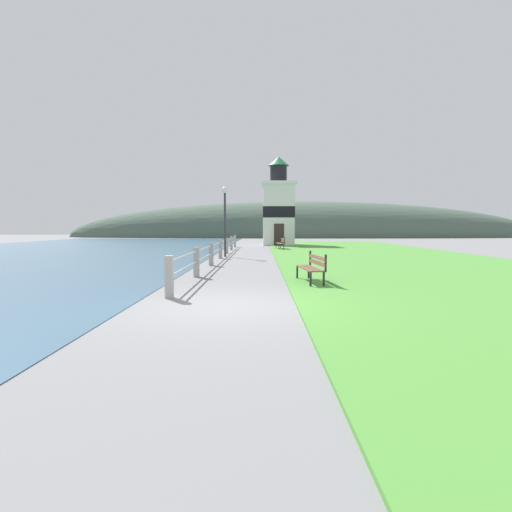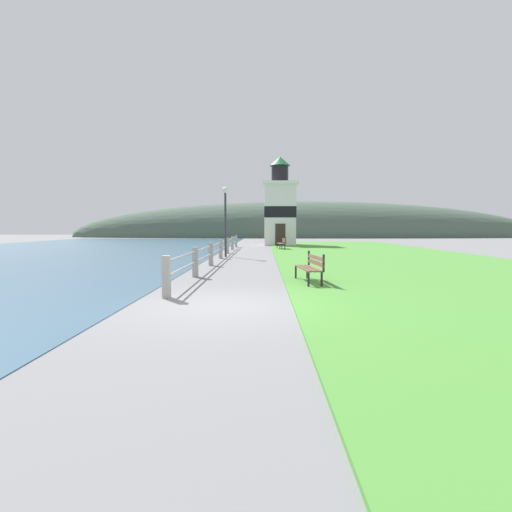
{
  "view_description": "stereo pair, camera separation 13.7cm",
  "coord_description": "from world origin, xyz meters",
  "px_view_note": "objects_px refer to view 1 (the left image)",
  "views": [
    {
      "loc": [
        0.76,
        -8.41,
        1.69
      ],
      "look_at": [
        0.53,
        10.75,
        0.3
      ],
      "focal_mm": 28.0,
      "sensor_mm": 36.0,
      "label": 1
    },
    {
      "loc": [
        0.9,
        -8.41,
        1.69
      ],
      "look_at": [
        0.53,
        10.75,
        0.3
      ],
      "focal_mm": 28.0,
      "sensor_mm": 36.0,
      "label": 2
    }
  ],
  "objects_px": {
    "lamp_post": "(225,209)",
    "park_bench_near": "(313,266)",
    "park_bench_midway": "(281,242)",
    "lighthouse": "(278,209)"
  },
  "relations": [
    {
      "from": "lamp_post",
      "to": "park_bench_near",
      "type": "bearing_deg",
      "value": -71.82
    },
    {
      "from": "park_bench_near",
      "to": "lamp_post",
      "type": "bearing_deg",
      "value": -78.62
    },
    {
      "from": "park_bench_midway",
      "to": "lamp_post",
      "type": "height_order",
      "value": "lamp_post"
    },
    {
      "from": "lighthouse",
      "to": "lamp_post",
      "type": "distance_m",
      "value": 14.95
    },
    {
      "from": "park_bench_near",
      "to": "park_bench_midway",
      "type": "relative_size",
      "value": 0.98
    },
    {
      "from": "park_bench_midway",
      "to": "lighthouse",
      "type": "distance_m",
      "value": 7.66
    },
    {
      "from": "lighthouse",
      "to": "park_bench_near",
      "type": "bearing_deg",
      "value": -90.2
    },
    {
      "from": "park_bench_midway",
      "to": "lighthouse",
      "type": "height_order",
      "value": "lighthouse"
    },
    {
      "from": "park_bench_near",
      "to": "park_bench_midway",
      "type": "height_order",
      "value": "same"
    },
    {
      "from": "park_bench_midway",
      "to": "lamp_post",
      "type": "relative_size",
      "value": 0.48
    }
  ]
}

